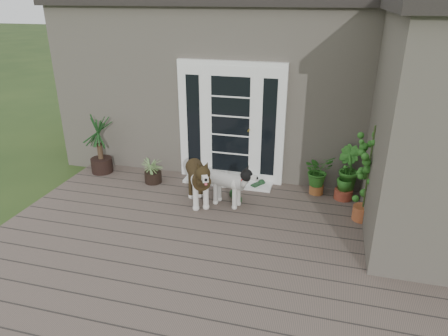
# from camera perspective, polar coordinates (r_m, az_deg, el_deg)

# --- Properties ---
(deck) EXTENTS (6.20, 4.60, 0.12)m
(deck) POSITION_cam_1_polar(r_m,az_deg,el_deg) (5.69, -2.57, -11.27)
(deck) COLOR #6B5B4C
(deck) RESTS_ON ground
(house_main) EXTENTS (7.40, 4.00, 3.10)m
(house_main) POSITION_cam_1_polar(r_m,az_deg,el_deg) (9.00, 5.49, 12.03)
(house_main) COLOR #665E54
(house_main) RESTS_ON ground
(house_wing) EXTENTS (1.60, 2.40, 3.10)m
(house_wing) POSITION_cam_1_polar(r_m,az_deg,el_deg) (6.01, 28.22, 3.64)
(house_wing) COLOR #665E54
(house_wing) RESTS_ON ground
(door_unit) EXTENTS (1.90, 0.14, 2.15)m
(door_unit) POSITION_cam_1_polar(r_m,az_deg,el_deg) (7.18, 0.98, 6.31)
(door_unit) COLOR white
(door_unit) RESTS_ON deck
(door_step) EXTENTS (1.60, 0.40, 0.05)m
(door_step) POSITION_cam_1_polar(r_m,az_deg,el_deg) (7.37, 0.55, -1.96)
(door_step) COLOR white
(door_step) RESTS_ON deck
(brindle_dog) EXTENTS (0.80, 0.99, 0.77)m
(brindle_dog) POSITION_cam_1_polar(r_m,az_deg,el_deg) (6.53, -3.68, -2.00)
(brindle_dog) COLOR #3A2A15
(brindle_dog) RESTS_ON deck
(white_dog) EXTENTS (0.82, 0.50, 0.64)m
(white_dog) POSITION_cam_1_polar(r_m,az_deg,el_deg) (6.52, 0.44, -2.64)
(white_dog) COLOR silver
(white_dog) RESTS_ON deck
(spider_plant) EXTENTS (0.65, 0.65, 0.55)m
(spider_plant) POSITION_cam_1_polar(r_m,az_deg,el_deg) (7.42, -10.00, -0.06)
(spider_plant) COLOR #A4B46E
(spider_plant) RESTS_ON deck
(yucca) EXTENTS (0.86, 0.86, 1.10)m
(yucca) POSITION_cam_1_polar(r_m,az_deg,el_deg) (8.00, -17.11, 3.09)
(yucca) COLOR black
(yucca) RESTS_ON deck
(herb_a) EXTENTS (0.69, 0.69, 0.63)m
(herb_a) POSITION_cam_1_polar(r_m,az_deg,el_deg) (7.06, 13.00, -1.18)
(herb_a) COLOR #1E4D16
(herb_a) RESTS_ON deck
(herb_b) EXTENTS (0.62, 0.62, 0.67)m
(herb_b) POSITION_cam_1_polar(r_m,az_deg,el_deg) (7.07, 16.82, -1.43)
(herb_b) COLOR #1C5618
(herb_b) RESTS_ON deck
(herb_c) EXTENTS (0.44, 0.44, 0.49)m
(herb_c) POSITION_cam_1_polar(r_m,az_deg,el_deg) (7.02, 16.55, -2.32)
(herb_c) COLOR #1F5017
(herb_c) RESTS_ON deck
(sapling) EXTENTS (0.57, 0.57, 1.55)m
(sapling) POSITION_cam_1_polar(r_m,az_deg,el_deg) (6.25, 19.61, -0.67)
(sapling) COLOR #265618
(sapling) RESTS_ON deck
(clog_left) EXTENTS (0.32, 0.37, 0.10)m
(clog_left) POSITION_cam_1_polar(r_m,az_deg,el_deg) (6.82, 1.63, -3.93)
(clog_left) COLOR #163717
(clog_left) RESTS_ON deck
(clog_right) EXTENTS (0.30, 0.35, 0.10)m
(clog_right) POSITION_cam_1_polar(r_m,az_deg,el_deg) (7.24, 4.79, -2.34)
(clog_right) COLOR #15351A
(clog_right) RESTS_ON deck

